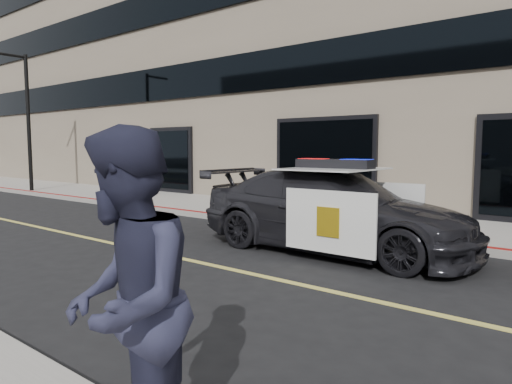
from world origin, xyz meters
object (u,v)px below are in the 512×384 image
Objects in this scene: police_car at (334,210)px; pedestrian_b at (126,304)px; street_light at (26,116)px; fire_hydrant at (254,198)px.

police_car is 2.79× the size of pedestrian_b.
street_light reaches higher than pedestrian_b.
pedestrian_b is (2.09, -6.11, 0.32)m from police_car.
street_light reaches higher than fire_hydrant.
fire_hydrant is 0.44× the size of pedestrian_b.
street_light is at bearing -156.53° from pedestrian_b.
street_light reaches higher than police_car.
street_light is (-15.19, 1.53, 2.46)m from police_car.
fire_hydrant is at bearing 3.65° from street_light.
fire_hydrant is 10.19m from pedestrian_b.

